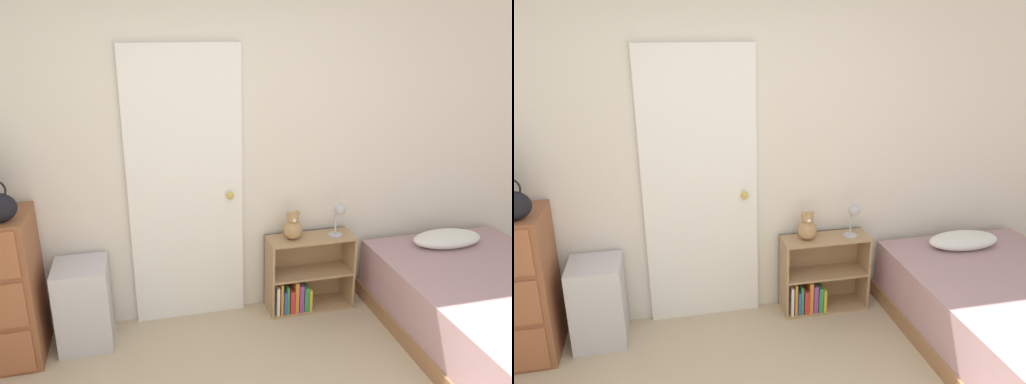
# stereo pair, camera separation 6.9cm
# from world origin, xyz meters

# --- Properties ---
(wall_back) EXTENTS (10.00, 0.06, 2.55)m
(wall_back) POSITION_xyz_m (0.00, 2.04, 1.27)
(wall_back) COLOR silver
(wall_back) RESTS_ON ground_plane
(door_closed) EXTENTS (0.81, 0.09, 2.00)m
(door_closed) POSITION_xyz_m (-0.08, 1.98, 1.00)
(door_closed) COLOR white
(door_closed) RESTS_ON ground_plane
(storage_bin) EXTENTS (0.35, 0.36, 0.59)m
(storage_bin) POSITION_xyz_m (-0.83, 1.80, 0.30)
(storage_bin) COLOR silver
(storage_bin) RESTS_ON ground_plane
(bookshelf) EXTENTS (0.66, 0.24, 0.60)m
(bookshelf) POSITION_xyz_m (0.78, 1.87, 0.24)
(bookshelf) COLOR tan
(bookshelf) RESTS_ON ground_plane
(teddy_bear) EXTENTS (0.14, 0.14, 0.22)m
(teddy_bear) POSITION_xyz_m (0.68, 1.86, 0.69)
(teddy_bear) COLOR tan
(teddy_bear) RESTS_ON bookshelf
(desk_lamp) EXTENTS (0.12, 0.11, 0.26)m
(desk_lamp) POSITION_xyz_m (1.03, 1.83, 0.78)
(desk_lamp) COLOR #B2B2B7
(desk_lamp) RESTS_ON bookshelf
(bed) EXTENTS (1.25, 1.90, 0.59)m
(bed) POSITION_xyz_m (1.90, 1.05, 0.24)
(bed) COLOR #996B47
(bed) RESTS_ON ground_plane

